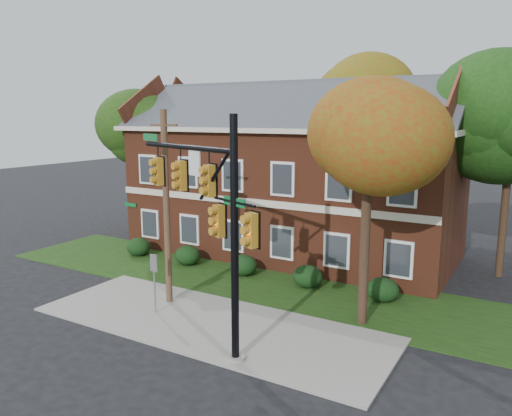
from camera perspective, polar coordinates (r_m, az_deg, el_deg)
The scene contains 15 objects.
ground at distance 18.91m, azimuth -7.16°, elevation -14.10°, with size 120.00×120.00×0.00m, color black.
sidewalk at distance 19.62m, azimuth -5.34°, elevation -12.98°, with size 14.00×5.00×0.08m, color gray.
grass_strip at distance 23.58m, azimuth 1.83°, elevation -8.88°, with size 30.00×6.00×0.04m, color #193811.
apartment_building at distance 28.59m, azimuth 4.08°, elevation 4.75°, with size 18.80×8.80×9.74m.
hedge_far_left at distance 29.11m, azimuth -13.28°, elevation -4.34°, with size 1.40×1.26×1.05m, color black.
hedge_left at distance 26.88m, azimuth -7.83°, elevation -5.39°, with size 1.40×1.26×1.05m, color black.
hedge_center at distance 24.95m, azimuth -1.45°, elevation -6.55°, with size 1.40×1.26×1.05m, color black.
hedge_right at distance 23.38m, azimuth 5.93°, elevation -7.79°, with size 1.40×1.26×1.05m, color black.
hedge_far_right at distance 22.25m, azimuth 14.26°, elevation -9.03°, with size 1.40×1.26×1.05m, color black.
tree_near_right at distance 18.27m, azimuth 13.30°, elevation 6.53°, with size 4.50×4.25×8.58m.
tree_left_rear at distance 33.08m, azimuth -12.23°, elevation 8.27°, with size 5.40×5.10×8.88m.
tree_far_rear at distance 35.21m, azimuth 11.97°, elevation 11.92°, with size 6.84×6.46×11.52m.
traffic_signal at distance 16.44m, azimuth -5.41°, elevation 0.17°, with size 6.68×2.74×7.91m.
utility_pole at distance 20.80m, azimuth -10.19°, elevation -0.01°, with size 1.26×0.30×8.10m.
sign_post at distance 20.30m, azimuth -11.56°, elevation -7.39°, with size 0.36×0.07×2.48m.
Camera 1 is at (10.58, -13.56, 7.85)m, focal length 35.00 mm.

